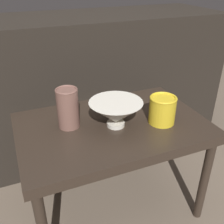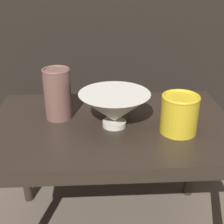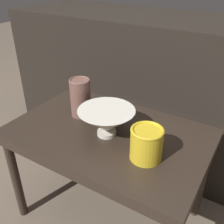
# 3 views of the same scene
# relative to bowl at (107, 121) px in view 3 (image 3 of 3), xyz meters

# --- Properties ---
(ground_plane) EXTENTS (8.00, 8.00, 0.00)m
(ground_plane) POSITION_rel_bowl_xyz_m (-0.01, 0.02, -0.51)
(ground_plane) COLOR #6B5B4C
(table) EXTENTS (0.73, 0.48, 0.45)m
(table) POSITION_rel_bowl_xyz_m (-0.01, 0.02, -0.11)
(table) COLOR #2D231C
(table) RESTS_ON ground_plane
(couch_backdrop) EXTENTS (1.70, 0.50, 0.77)m
(couch_backdrop) POSITION_rel_bowl_xyz_m (-0.01, 0.59, -0.12)
(couch_backdrop) COLOR black
(couch_backdrop) RESTS_ON ground_plane
(bowl) EXTENTS (0.20, 0.20, 0.10)m
(bowl) POSITION_rel_bowl_xyz_m (0.00, 0.00, 0.00)
(bowl) COLOR silver
(bowl) RESTS_ON table
(vase_textured_left) EXTENTS (0.08, 0.08, 0.16)m
(vase_textured_left) POSITION_rel_bowl_xyz_m (-0.17, 0.07, 0.02)
(vase_textured_left) COLOR brown
(vase_textured_left) RESTS_ON table
(vase_colorful_right) EXTENTS (0.10, 0.10, 0.11)m
(vase_colorful_right) POSITION_rel_bowl_xyz_m (0.18, -0.04, -0.00)
(vase_colorful_right) COLOR gold
(vase_colorful_right) RESTS_ON table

